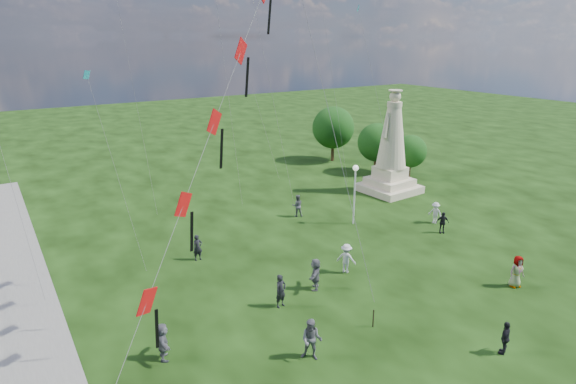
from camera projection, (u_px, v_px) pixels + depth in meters
statue at (391, 155)px, 40.90m from camera, size 4.55×4.55×8.73m
lamppost at (355, 182)px, 33.79m from camera, size 0.40×0.40×4.36m
tree_row at (359, 136)px, 48.93m from camera, size 6.08×12.78×5.87m
person_0 at (281, 291)px, 23.81m from camera, size 0.71×0.55×1.74m
person_1 at (312, 340)px, 19.89m from camera, size 1.02×1.03×1.84m
person_2 at (346, 258)px, 27.33m from camera, size 1.10×1.25×1.73m
person_3 at (505, 338)px, 20.30m from camera, size 1.00×0.76×1.52m
person_4 at (517, 271)px, 25.74m from camera, size 0.98×0.74×1.78m
person_5 at (163, 342)px, 19.92m from camera, size 1.01×1.66×1.66m
person_6 at (198, 248)px, 28.86m from camera, size 0.59×0.39×1.60m
person_7 at (297, 206)px, 35.91m from camera, size 0.95×0.79×1.69m
person_8 at (435, 213)px, 34.61m from camera, size 0.76×1.12×1.58m
person_9 at (442, 222)px, 32.88m from camera, size 1.00×0.85×1.52m
person_11 at (315, 274)px, 25.49m from camera, size 1.60×1.68×1.75m
red_kite_train at (226, 97)px, 17.13m from camera, size 12.78×9.35×17.46m
small_kites at (218, 6)px, 35.42m from camera, size 28.99×17.76×33.40m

